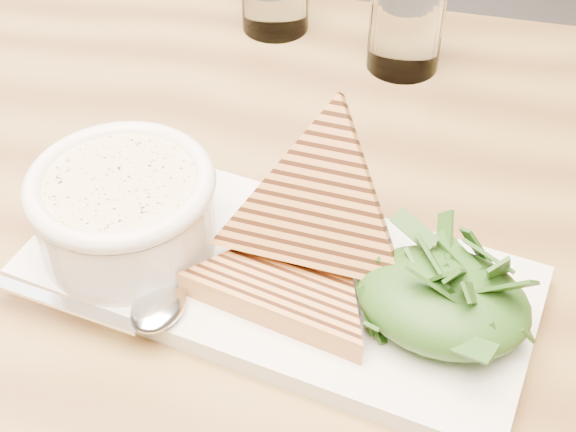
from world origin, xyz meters
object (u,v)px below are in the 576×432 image
(table_top, at_px, (216,227))
(platter, at_px, (278,277))
(soup_bowl, at_px, (126,217))
(glass_far, at_px, (407,16))

(table_top, relative_size, platter, 3.03)
(table_top, bearing_deg, soup_bowl, -115.53)
(glass_far, bearing_deg, table_top, -107.88)
(glass_far, bearing_deg, soup_bowl, -109.59)
(soup_bowl, relative_size, glass_far, 1.17)
(platter, height_order, glass_far, glass_far)
(platter, distance_m, glass_far, 0.32)
(platter, relative_size, soup_bowl, 2.84)
(table_top, relative_size, glass_far, 10.10)
(table_top, height_order, platter, platter)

